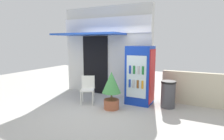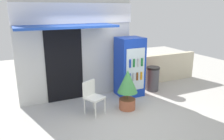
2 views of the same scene
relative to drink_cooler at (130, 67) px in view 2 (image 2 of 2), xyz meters
The scene contains 7 objects.
ground 1.79m from the drink_cooler, 136.08° to the right, with size 16.00×16.00×0.00m, color beige.
storefront_building 1.80m from the drink_cooler, 160.52° to the left, with size 3.45×1.27×3.21m.
drink_cooler is the anchor object (origin of this frame).
plastic_chair 1.71m from the drink_cooler, 155.21° to the right, with size 0.57×0.58×0.87m.
potted_plant_near_shop 1.08m from the drink_cooler, 123.01° to the right, with size 0.55×0.55×1.10m.
trash_bin 1.02m from the drink_cooler, ahead, with size 0.43×0.43×0.81m.
stone_boundary_wall 2.02m from the drink_cooler, 17.90° to the left, with size 2.58×0.20×1.03m, color beige.
Camera 2 is at (-2.19, -4.60, 2.66)m, focal length 35.04 mm.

